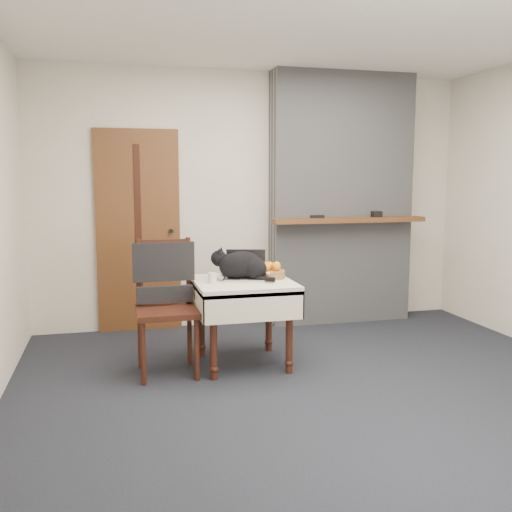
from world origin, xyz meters
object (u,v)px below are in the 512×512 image
(door, at_px, (138,231))
(chair, at_px, (165,287))
(side_table, at_px, (243,294))
(pill_bottle, at_px, (268,277))
(cream_jar, at_px, (212,278))
(laptop, at_px, (245,272))
(cat, at_px, (242,266))
(fruit_basket, at_px, (271,272))

(door, distance_m, chair, 1.35)
(door, height_order, chair, door)
(side_table, height_order, pill_bottle, pill_bottle)
(cream_jar, relative_size, pill_bottle, 1.09)
(pill_bottle, bearing_deg, laptop, 137.35)
(chair, bearing_deg, pill_bottle, -7.08)
(cat, relative_size, fruit_basket, 2.10)
(laptop, bearing_deg, side_table, -101.21)
(door, bearing_deg, laptop, -57.66)
(door, bearing_deg, cream_jar, -69.67)
(door, xyz_separation_m, fruit_basket, (1.01, -1.26, -0.25))
(laptop, distance_m, fruit_basket, 0.22)
(cream_jar, distance_m, fruit_basket, 0.52)
(door, xyz_separation_m, chair, (0.14, -1.30, -0.33))
(cream_jar, bearing_deg, laptop, 19.33)
(fruit_basket, height_order, chair, chair)
(laptop, xyz_separation_m, fruit_basket, (0.22, -0.00, -0.01))
(side_table, distance_m, cat, 0.23)
(cream_jar, bearing_deg, side_table, 8.41)
(laptop, relative_size, cat, 0.79)
(side_table, distance_m, pill_bottle, 0.25)
(fruit_basket, bearing_deg, cream_jar, -169.11)
(side_table, relative_size, pill_bottle, 10.53)
(laptop, relative_size, fruit_basket, 1.66)
(pill_bottle, distance_m, chair, 0.82)
(laptop, bearing_deg, cream_jar, -144.07)
(pill_bottle, bearing_deg, door, 124.18)
(cat, bearing_deg, pill_bottle, -8.19)
(door, relative_size, cat, 4.08)
(door, distance_m, cat, 1.51)
(fruit_basket, relative_size, chair, 0.22)
(chair, bearing_deg, cat, 1.04)
(door, distance_m, laptop, 1.51)
(door, relative_size, side_table, 2.56)
(fruit_basket, xyz_separation_m, chair, (-0.88, -0.04, -0.08))
(laptop, bearing_deg, pill_bottle, -26.05)
(cat, relative_size, cream_jar, 6.07)
(chair, bearing_deg, side_table, -2.07)
(door, height_order, fruit_basket, door)
(pill_bottle, xyz_separation_m, chair, (-0.82, 0.10, -0.07))
(side_table, height_order, cat, cat)
(laptop, xyz_separation_m, chair, (-0.66, -0.04, -0.09))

